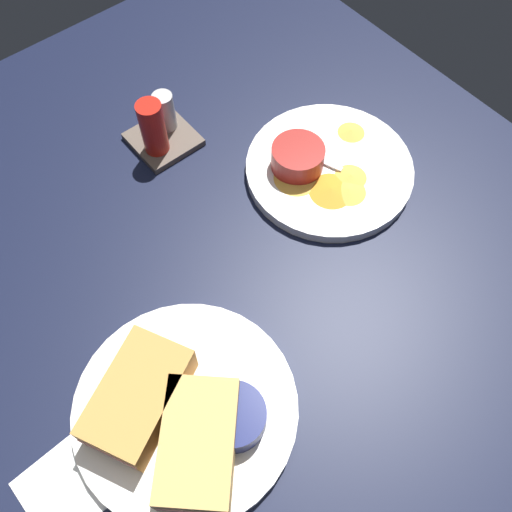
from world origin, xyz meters
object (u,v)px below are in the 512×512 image
sandwich_half_near (139,397)px  plate_chips_companion (329,169)px  ramekin_light_gravy (298,157)px  spoon_by_dark_ramekin (192,393)px  condiment_caddy (159,128)px  spoon_by_gravy_ramekin (299,150)px  plate_sandwich_main (186,409)px  ramekin_dark_sauce (234,416)px  sandwich_half_far (199,443)px

sandwich_half_near → plate_chips_companion: (39.45, 11.28, -3.20)cm
ramekin_light_gravy → plate_chips_companion: bearing=-39.8°
spoon_by_dark_ramekin → condiment_caddy: condiment_caddy is taller
plate_chips_companion → spoon_by_gravy_ramekin: bearing=110.4°
sandwich_half_near → spoon_by_dark_ramekin: 5.95cm
plate_sandwich_main → ramekin_dark_sauce: (3.34, -4.65, 2.55)cm
sandwich_half_far → plate_chips_companion: 42.18cm
plate_sandwich_main → sandwich_half_far: (-1.28, -4.67, 3.20)cm
sandwich_half_far → plate_chips_companion: sandwich_half_far is taller
ramekin_dark_sauce → condiment_caddy: bearing=66.2°
plate_chips_companion → ramekin_light_gravy: ramekin_light_gravy is taller
sandwich_half_far → condiment_caddy: size_ratio=1.54×
ramekin_dark_sauce → ramekin_light_gravy: 36.71cm
spoon_by_gravy_ramekin → plate_sandwich_main: bearing=-150.5°
plate_chips_companion → condiment_caddy: (-15.43, 19.80, 2.61)cm
sandwich_half_far → ramekin_light_gravy: 40.49cm
ramekin_dark_sauce → spoon_by_dark_ramekin: bearing=109.4°
plate_sandwich_main → sandwich_half_far: 5.80cm
spoon_by_dark_ramekin → condiment_caddy: (19.15, 33.85, 1.44)cm
ramekin_dark_sauce → ramekin_light_gravy: size_ratio=0.97×
sandwich_half_near → spoon_by_dark_ramekin: (4.87, -2.76, -2.04)cm
sandwich_half_near → ramekin_dark_sauce: bearing=-50.2°
plate_sandwich_main → condiment_caddy: size_ratio=2.68×
plate_sandwich_main → spoon_by_dark_ramekin: spoon_by_dark_ramekin is taller
ramekin_dark_sauce → ramekin_light_gravy: ramekin_light_gravy is taller
plate_sandwich_main → spoon_by_gravy_ramekin: size_ratio=2.61×
spoon_by_dark_ramekin → spoon_by_gravy_ramekin: same height
sandwich_half_near → plate_chips_companion: size_ratio=0.63×
sandwich_half_near → ramekin_light_gravy: sandwich_half_near is taller
sandwich_half_near → sandwich_half_far: size_ratio=1.02×
plate_sandwich_main → spoon_by_gravy_ramekin: 39.44cm
condiment_caddy → ramekin_light_gravy: bearing=-54.8°
ramekin_light_gravy → sandwich_half_near: bearing=-158.3°
plate_chips_companion → condiment_caddy: bearing=127.9°
ramekin_dark_sauce → spoon_by_dark_ramekin: size_ratio=0.73×
sandwich_half_far → ramekin_dark_sauce: bearing=0.2°
plate_sandwich_main → plate_chips_companion: (36.05, 14.72, 0.00)cm
ramekin_light_gravy → spoon_by_gravy_ramekin: (1.84, 1.72, -1.56)cm
ramekin_light_gravy → condiment_caddy: (-11.84, 16.81, -0.12)cm
spoon_by_dark_ramekin → spoon_by_gravy_ramekin: bearing=29.7°
sandwich_half_near → condiment_caddy: bearing=52.3°
sandwich_half_far → plate_chips_companion: bearing=27.5°
ramekin_dark_sauce → plate_chips_companion: bearing=30.6°
plate_sandwich_main → sandwich_half_far: size_ratio=1.74×
spoon_by_dark_ramekin → ramekin_light_gravy: size_ratio=1.31×
plate_sandwich_main → condiment_caddy: condiment_caddy is taller
sandwich_half_far → spoon_by_dark_ramekin: bearing=62.8°
plate_chips_companion → ramekin_light_gravy: bearing=140.2°
sandwich_half_near → spoon_by_gravy_ramekin: (37.69, 16.00, -2.04)cm
spoon_by_dark_ramekin → plate_chips_companion: size_ratio=0.41×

